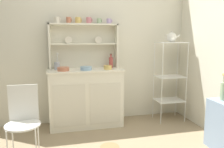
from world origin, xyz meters
name	(u,v)px	position (x,y,z in m)	size (l,w,h in m)	color
wall_back	(88,44)	(0.00, 1.62, 1.25)	(3.84, 0.05, 2.50)	silver
hutch_cabinet	(86,97)	(-0.09, 1.37, 0.45)	(1.11, 0.45, 0.88)	silver
hutch_shelf_unit	(84,42)	(-0.09, 1.53, 1.28)	(1.04, 0.18, 0.68)	silver
bakers_rack	(170,73)	(1.27, 1.29, 0.78)	(0.44, 0.33, 1.28)	silver
wire_chair	(23,117)	(-0.86, 0.47, 0.52)	(0.36, 0.36, 0.85)	white
cup_cream_0	(57,20)	(-0.47, 1.49, 1.60)	(0.09, 0.08, 0.09)	silver
cup_terracotta_1	(69,20)	(-0.31, 1.49, 1.60)	(0.08, 0.07, 0.09)	#C67556
cup_gold_2	(78,20)	(-0.17, 1.49, 1.60)	(0.10, 0.08, 0.09)	#DBB760
cup_rose_3	(89,20)	(-0.01, 1.49, 1.60)	(0.09, 0.08, 0.09)	#D17A84
cup_sage_4	(99,21)	(0.15, 1.49, 1.60)	(0.08, 0.06, 0.08)	#9EB78E
cup_lilac_5	(109,21)	(0.30, 1.49, 1.60)	(0.09, 0.07, 0.08)	#B79ECC
bowl_mixing_large	(63,69)	(-0.41, 1.29, 0.90)	(0.17, 0.17, 0.05)	#C67556
bowl_floral_medium	(86,68)	(-0.09, 1.29, 0.90)	(0.17, 0.17, 0.05)	#8EB2D1
bowl_cream_small	(108,67)	(0.24, 1.29, 0.91)	(0.12, 0.12, 0.06)	#DBB760
jam_bottle	(111,62)	(0.33, 1.45, 0.97)	(0.06, 0.06, 0.22)	#B74C47
utensil_jar	(57,66)	(-0.50, 1.45, 0.94)	(0.08, 0.08, 0.25)	#B2B7C6
porcelain_teapot	(171,37)	(1.27, 1.29, 1.35)	(0.24, 0.15, 0.17)	white
flower_vase	(224,89)	(1.44, 0.28, 0.73)	(0.07, 0.07, 0.34)	#9EB78E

